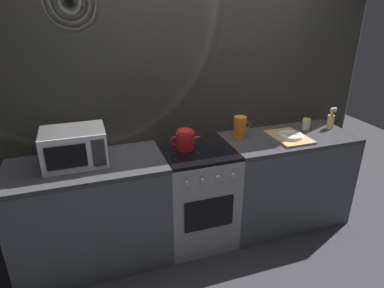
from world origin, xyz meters
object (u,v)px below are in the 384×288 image
at_px(spray_bottle, 331,120).
at_px(kettle, 185,140).
at_px(stove_unit, 197,195).
at_px(pitcher, 240,127).
at_px(spice_jar, 306,124).
at_px(microwave, 74,147).
at_px(dish_pile, 289,137).

bearing_deg(spray_bottle, kettle, -179.30).
height_order(stove_unit, pitcher, pitcher).
relative_size(stove_unit, spice_jar, 8.57).
distance_m(stove_unit, spray_bottle, 1.49).
distance_m(kettle, pitcher, 0.54).
height_order(stove_unit, microwave, microwave).
bearing_deg(stove_unit, microwave, 177.16).
relative_size(kettle, pitcher, 1.42).
relative_size(spice_jar, spray_bottle, 0.52).
bearing_deg(stove_unit, dish_pile, -3.34).
distance_m(microwave, spray_bottle, 2.35).
distance_m(microwave, spice_jar, 2.11).
bearing_deg(pitcher, spice_jar, -0.63).
bearing_deg(microwave, pitcher, 2.59).
bearing_deg(kettle, microwave, 179.11).
xyz_separation_m(pitcher, spice_jar, (0.71, -0.01, -0.05)).
bearing_deg(stove_unit, kettle, 159.38).
xyz_separation_m(stove_unit, microwave, (-0.96, 0.05, 0.59)).
distance_m(stove_unit, microwave, 1.12).
bearing_deg(dish_pile, pitcher, 158.85).
relative_size(dish_pile, spray_bottle, 1.97).
bearing_deg(kettle, stove_unit, -20.62).
bearing_deg(pitcher, spray_bottle, -3.58).
height_order(stove_unit, spice_jar, spice_jar).
bearing_deg(pitcher, dish_pile, -21.15).
relative_size(microwave, pitcher, 2.30).
distance_m(stove_unit, kettle, 0.54).
bearing_deg(microwave, stove_unit, -2.84).
height_order(kettle, spice_jar, kettle).
distance_m(microwave, dish_pile, 1.83).
bearing_deg(microwave, dish_pile, -3.08).
bearing_deg(spray_bottle, stove_unit, -177.85).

